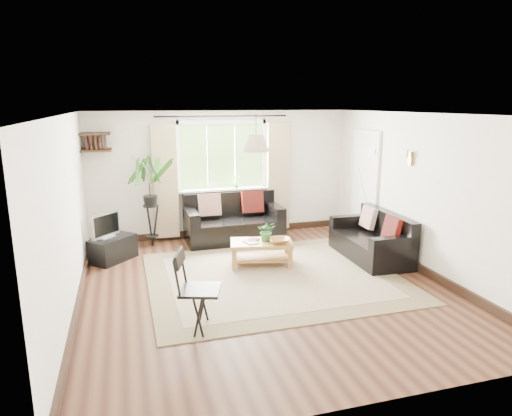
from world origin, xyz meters
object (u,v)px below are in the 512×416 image
object	(u,v)px
sofa_right	(370,237)
palm_stand	(150,202)
coffee_table	(261,253)
tv_stand	(113,249)
folding_chair	(200,291)
sofa_back	(234,219)

from	to	relation	value
sofa_right	palm_stand	distance (m)	3.88
sofa_right	coffee_table	bearing A→B (deg)	-95.14
tv_stand	palm_stand	world-z (taller)	palm_stand
tv_stand	folding_chair	distance (m)	2.93
sofa_right	palm_stand	bearing A→B (deg)	-116.17
sofa_right	coffee_table	xyz separation A→B (m)	(-1.84, 0.18, -0.17)
folding_chair	palm_stand	bearing A→B (deg)	23.45
palm_stand	folding_chair	size ratio (longest dim) A/B	1.74
sofa_back	tv_stand	world-z (taller)	sofa_back
palm_stand	sofa_back	bearing A→B (deg)	-4.86
sofa_right	coffee_table	world-z (taller)	sofa_right
sofa_right	tv_stand	distance (m)	4.26
sofa_back	folding_chair	world-z (taller)	folding_chair
coffee_table	tv_stand	bearing A→B (deg)	158.49
tv_stand	coffee_table	bearing A→B (deg)	-67.33
sofa_back	palm_stand	distance (m)	1.55
sofa_back	palm_stand	size ratio (longest dim) A/B	1.09
coffee_table	palm_stand	size ratio (longest dim) A/B	0.59
sofa_back	palm_stand	xyz separation A→B (m)	(-1.50, 0.13, 0.40)
sofa_right	coffee_table	size ratio (longest dim) A/B	1.61
sofa_back	coffee_table	world-z (taller)	sofa_back
tv_stand	folding_chair	world-z (taller)	folding_chair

